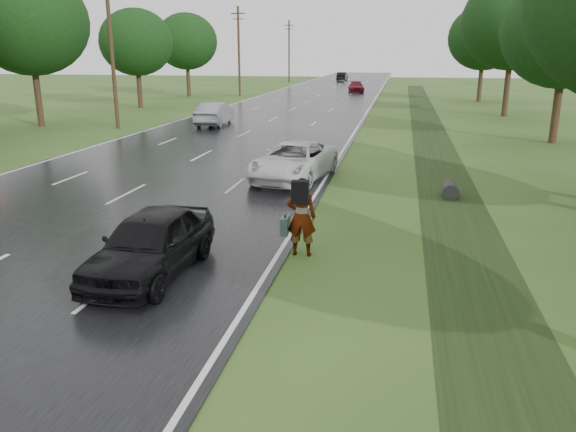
% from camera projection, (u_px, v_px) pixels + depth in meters
% --- Properties ---
extents(road, '(14.00, 180.00, 0.04)m').
position_uv_depth(road, '(302.00, 104.00, 55.24)').
color(road, black).
rests_on(road, ground).
extents(edge_stripe_east, '(0.12, 180.00, 0.01)m').
position_uv_depth(edge_stripe_east, '(371.00, 105.00, 53.96)').
color(edge_stripe_east, silver).
rests_on(edge_stripe_east, road).
extents(edge_stripe_west, '(0.12, 180.00, 0.01)m').
position_uv_depth(edge_stripe_west, '(236.00, 103.00, 56.50)').
color(edge_stripe_west, silver).
rests_on(edge_stripe_west, road).
extents(center_line, '(0.12, 180.00, 0.01)m').
position_uv_depth(center_line, '(302.00, 104.00, 55.23)').
color(center_line, silver).
rests_on(center_line, road).
extents(drainage_ditch, '(2.20, 120.00, 0.56)m').
position_uv_depth(drainage_ditch, '(436.00, 154.00, 28.33)').
color(drainage_ditch, black).
rests_on(drainage_ditch, ground).
extents(utility_pole_mid, '(1.60, 0.26, 10.00)m').
position_uv_depth(utility_pole_mid, '(111.00, 49.00, 36.69)').
color(utility_pole_mid, '#332214').
rests_on(utility_pole_mid, ground).
extents(utility_pole_far, '(1.60, 0.26, 10.00)m').
position_uv_depth(utility_pole_far, '(239.00, 50.00, 64.92)').
color(utility_pole_far, '#332214').
rests_on(utility_pole_far, ground).
extents(utility_pole_distant, '(1.60, 0.26, 10.00)m').
position_uv_depth(utility_pole_distant, '(289.00, 51.00, 93.15)').
color(utility_pole_distant, '#332214').
rests_on(utility_pole_distant, ground).
extents(tree_east_c, '(7.00, 7.00, 9.29)m').
position_uv_depth(tree_east_c, '(567.00, 30.00, 30.34)').
color(tree_east_c, '#332214').
rests_on(tree_east_c, ground).
extents(tree_east_d, '(8.00, 8.00, 10.76)m').
position_uv_depth(tree_east_d, '(514.00, 23.00, 43.30)').
color(tree_east_d, '#332214').
rests_on(tree_east_d, ground).
extents(tree_east_f, '(7.20, 7.20, 9.62)m').
position_uv_depth(tree_east_f, '(484.00, 38.00, 56.75)').
color(tree_east_f, '#332214').
rests_on(tree_east_f, ground).
extents(tree_west_c, '(7.80, 7.80, 10.43)m').
position_uv_depth(tree_west_c, '(29.00, 22.00, 37.29)').
color(tree_west_c, '#332214').
rests_on(tree_west_c, ground).
extents(tree_west_d, '(6.60, 6.60, 8.80)m').
position_uv_depth(tree_west_d, '(136.00, 42.00, 50.62)').
color(tree_west_d, '#332214').
rests_on(tree_west_d, ground).
extents(tree_west_f, '(7.00, 7.00, 9.29)m').
position_uv_depth(tree_west_f, '(186.00, 41.00, 63.82)').
color(tree_west_f, '#332214').
rests_on(tree_west_f, ground).
extents(pedestrian, '(0.92, 0.80, 2.02)m').
position_uv_depth(pedestrian, '(300.00, 216.00, 14.09)').
color(pedestrian, '#A5998C').
rests_on(pedestrian, ground).
extents(white_pickup, '(3.25, 5.63, 1.48)m').
position_uv_depth(white_pickup, '(294.00, 161.00, 22.55)').
color(white_pickup, silver).
rests_on(white_pickup, road).
extents(dark_sedan, '(1.91, 4.48, 1.51)m').
position_uv_depth(dark_sedan, '(151.00, 243.00, 12.83)').
color(dark_sedan, black).
rests_on(dark_sedan, road).
extents(silver_sedan, '(1.90, 4.88, 1.58)m').
position_uv_depth(silver_sedan, '(215.00, 114.00, 39.23)').
color(silver_sedan, gray).
rests_on(silver_sedan, road).
extents(far_car_red, '(2.51, 4.79, 1.33)m').
position_uv_depth(far_car_red, '(356.00, 87.00, 71.87)').
color(far_car_red, maroon).
rests_on(far_car_red, road).
extents(far_car_dark, '(1.67, 4.55, 1.49)m').
position_uv_depth(far_car_dark, '(342.00, 76.00, 100.01)').
color(far_car_dark, black).
rests_on(far_car_dark, road).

